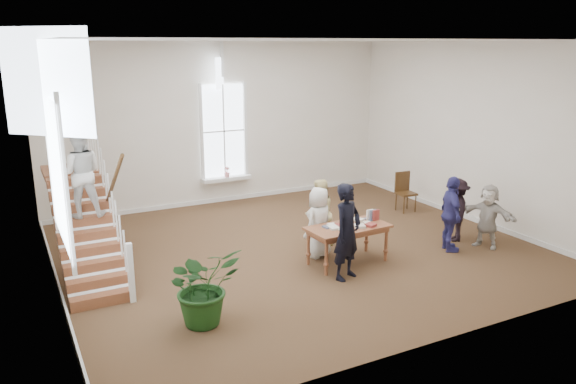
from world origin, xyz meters
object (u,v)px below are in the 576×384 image
library_table (348,230)px  elderly_woman (319,222)px  police_officer (347,232)px  woman_cluster_b (457,210)px  person_yellow (319,214)px  woman_cluster_c (488,216)px  floor_plant (203,286)px  woman_cluster_a (451,214)px  side_chair (404,189)px

library_table → elderly_woman: size_ratio=1.15×
police_officer → woman_cluster_b: (3.44, 0.67, -0.21)m
person_yellow → woman_cluster_c: bearing=138.8°
police_officer → woman_cluster_c: bearing=-22.4°
woman_cluster_b → floor_plant: bearing=-46.1°
person_yellow → woman_cluster_c: 3.76m
elderly_woman → person_yellow: person_yellow is taller
library_table → woman_cluster_c: (3.29, -0.63, 0.00)m
woman_cluster_a → floor_plant: (-5.91, -0.70, -0.18)m
woman_cluster_a → side_chair: 3.13m
woman_cluster_b → floor_plant: size_ratio=1.11×
police_officer → woman_cluster_c: 3.75m
person_yellow → woman_cluster_a: 2.88m
library_table → elderly_woman: (-0.35, 0.60, 0.05)m
floor_plant → library_table: bearing=17.8°
woman_cluster_a → side_chair: bearing=3.5°
person_yellow → woman_cluster_b: (3.04, -1.08, -0.04)m
police_officer → woman_cluster_a: (2.84, 0.22, -0.11)m
person_yellow → floor_plant: 4.12m
elderly_woman → woman_cluster_c: elderly_woman is taller
woman_cluster_b → floor_plant: 6.61m
police_officer → woman_cluster_c: (3.74, 0.02, -0.23)m
person_yellow → floor_plant: bearing=18.9°
woman_cluster_c → woman_cluster_b: bearing=-178.4°
police_officer → floor_plant: (-3.07, -0.48, -0.29)m
woman_cluster_c → police_officer: bearing=-112.9°
library_table → police_officer: bearing=-127.8°
person_yellow → library_table: bearing=78.9°
person_yellow → woman_cluster_c: size_ratio=1.08×
side_chair → library_table: bearing=-140.7°
library_table → side_chair: size_ratio=1.65×
elderly_woman → woman_cluster_b: (3.34, -0.58, -0.03)m
police_officer → person_yellow: police_officer is taller
library_table → floor_plant: size_ratio=1.33×
woman_cluster_a → floor_plant: 5.95m
woman_cluster_a → side_chair: (1.08, 2.92, -0.24)m
woman_cluster_a → woman_cluster_b: bearing=-29.3°
police_officer → person_yellow: size_ratio=1.22×
floor_plant → person_yellow: bearing=32.7°
police_officer → person_yellow: (0.40, 1.75, -0.17)m
police_officer → woman_cluster_b: police_officer is taller
person_yellow → woman_cluster_c: person_yellow is taller
woman_cluster_b → woman_cluster_c: woman_cluster_b is taller
police_officer → elderly_woman: (0.10, 1.25, -0.18)m
woman_cluster_a → side_chair: size_ratio=1.58×
library_table → person_yellow: person_yellow is taller
floor_plant → woman_cluster_c: bearing=4.2°
woman_cluster_a → library_table: bearing=103.5°
person_yellow → side_chair: bearing=-172.2°
police_officer → floor_plant: size_ratio=1.44×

